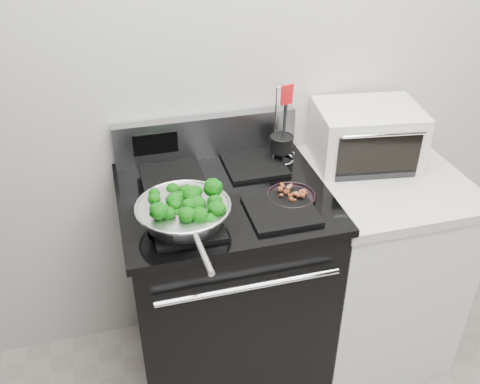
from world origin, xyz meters
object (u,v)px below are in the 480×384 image
object	(u,v)px
bacon_plate	(291,194)
toaster_oven	(366,135)
gas_range	(225,284)
utensil_holder	(282,147)
skillet	(184,213)

from	to	relation	value
bacon_plate	toaster_oven	world-z (taller)	toaster_oven
toaster_oven	gas_range	bearing A→B (deg)	-159.54
bacon_plate	utensil_holder	xyz separation A→B (m)	(0.05, 0.28, 0.04)
skillet	toaster_oven	bearing A→B (deg)	16.88
gas_range	skillet	bearing A→B (deg)	-137.65
utensil_holder	skillet	bearing A→B (deg)	-155.43
gas_range	bacon_plate	world-z (taller)	gas_range
skillet	bacon_plate	world-z (taller)	skillet
gas_range	utensil_holder	world-z (taller)	utensil_holder
gas_range	bacon_plate	size ratio (longest dim) A/B	6.12
gas_range	utensil_holder	bearing A→B (deg)	32.01
gas_range	utensil_holder	size ratio (longest dim) A/B	3.34
toaster_oven	bacon_plate	bearing A→B (deg)	-142.00
utensil_holder	gas_range	bearing A→B (deg)	-159.70
skillet	gas_range	bearing A→B (deg)	39.02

